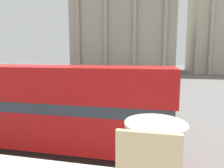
# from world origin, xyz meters

# --- Properties ---
(double_decker_bus) EXTENTS (11.32, 2.66, 4.12)m
(double_decker_bus) POSITION_xyz_m (-3.63, 6.10, 2.31)
(double_decker_bus) COLOR black
(double_decker_bus) RESTS_ON ground_plane
(cafe_dining_table) EXTENTS (0.60, 0.60, 0.73)m
(cafe_dining_table) POSITION_xyz_m (1.16, -0.35, 3.76)
(cafe_dining_table) COLOR #2D2D30
(cafe_dining_table) RESTS_ON cafe_floor_slab
(plaza_building_left) EXTENTS (25.67, 12.36, 22.96)m
(plaza_building_left) POSITION_xyz_m (-6.69, 49.59, 11.48)
(plaza_building_left) COLOR #A39984
(plaza_building_left) RESTS_ON ground_plane
(traffic_light_near) EXTENTS (0.42, 0.24, 3.58)m
(traffic_light_near) POSITION_xyz_m (-2.05, 10.91, 2.35)
(traffic_light_near) COLOR black
(traffic_light_near) RESTS_ON ground_plane
(traffic_light_mid) EXTENTS (0.42, 0.24, 3.67)m
(traffic_light_mid) POSITION_xyz_m (-0.49, 16.01, 2.40)
(traffic_light_mid) COLOR black
(traffic_light_mid) RESTS_ON ground_plane
(traffic_light_far) EXTENTS (0.42, 0.24, 3.39)m
(traffic_light_far) POSITION_xyz_m (-0.54, 22.96, 2.23)
(traffic_light_far) COLOR black
(traffic_light_far) RESTS_ON ground_plane
(car_white) EXTENTS (4.20, 1.93, 1.35)m
(car_white) POSITION_xyz_m (-7.78, 23.65, 0.70)
(car_white) COLOR black
(car_white) RESTS_ON ground_plane
(car_silver) EXTENTS (4.20, 1.93, 1.35)m
(car_silver) POSITION_xyz_m (-5.58, 28.58, 0.70)
(car_silver) COLOR black
(car_silver) RESTS_ON ground_plane
(pedestrian_olive) EXTENTS (0.32, 0.32, 1.73)m
(pedestrian_olive) POSITION_xyz_m (0.04, 11.25, 1.00)
(pedestrian_olive) COLOR #282B33
(pedestrian_olive) RESTS_ON ground_plane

